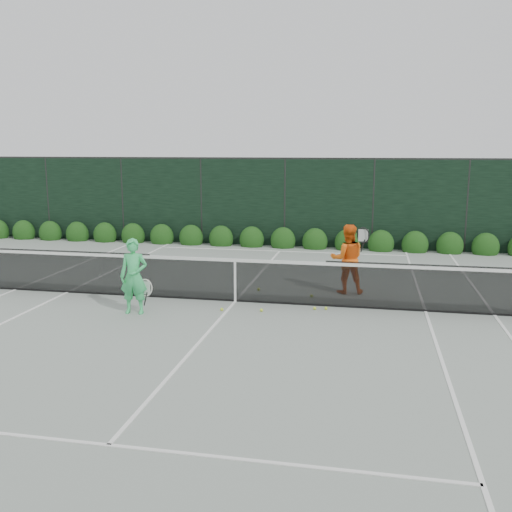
# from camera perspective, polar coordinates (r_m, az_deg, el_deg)

# --- Properties ---
(ground) EXTENTS (80.00, 80.00, 0.00)m
(ground) POSITION_cam_1_polar(r_m,az_deg,el_deg) (12.82, -2.08, -4.57)
(ground) COLOR gray
(ground) RESTS_ON ground
(tennis_net) EXTENTS (12.90, 0.10, 1.07)m
(tennis_net) POSITION_cam_1_polar(r_m,az_deg,el_deg) (12.70, -2.20, -2.25)
(tennis_net) COLOR #103218
(tennis_net) RESTS_ON ground
(player_woman) EXTENTS (0.66, 0.43, 1.57)m
(player_woman) POSITION_cam_1_polar(r_m,az_deg,el_deg) (12.02, -12.11, -2.01)
(player_woman) COLOR #3DD171
(player_woman) RESTS_ON ground
(player_man) EXTENTS (0.94, 0.74, 1.64)m
(player_man) POSITION_cam_1_polar(r_m,az_deg,el_deg) (13.56, 9.12, -0.29)
(player_man) COLOR orange
(player_man) RESTS_ON ground
(court_lines) EXTENTS (11.03, 23.83, 0.01)m
(court_lines) POSITION_cam_1_polar(r_m,az_deg,el_deg) (12.82, -2.08, -4.55)
(court_lines) COLOR white
(court_lines) RESTS_ON ground
(windscreen_fence) EXTENTS (32.00, 21.07, 3.06)m
(windscreen_fence) POSITION_cam_1_polar(r_m,az_deg,el_deg) (9.93, -5.74, -0.20)
(windscreen_fence) COLOR black
(windscreen_fence) RESTS_ON ground
(hedge_row) EXTENTS (31.66, 0.65, 0.94)m
(hedge_row) POSITION_cam_1_polar(r_m,az_deg,el_deg) (19.65, 2.71, 1.53)
(hedge_row) COLOR #13390F
(hedge_row) RESTS_ON ground
(tennis_balls) EXTENTS (2.22, 1.92, 0.07)m
(tennis_balls) POSITION_cam_1_polar(r_m,az_deg,el_deg) (12.58, 2.65, -4.72)
(tennis_balls) COLOR #D0EC34
(tennis_balls) RESTS_ON ground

